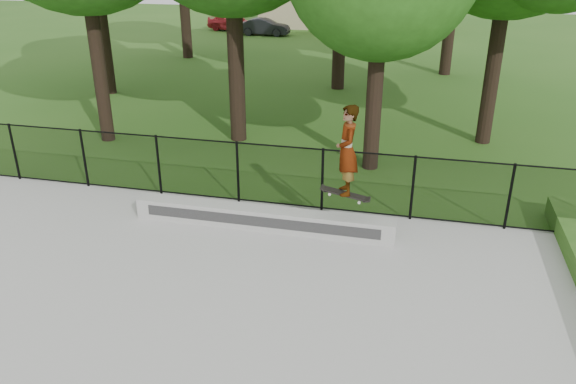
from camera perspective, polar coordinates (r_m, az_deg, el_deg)
name	(u,v)px	position (r m, az deg, el deg)	size (l,w,h in m)	color
ground	(113,371)	(8.92, -17.32, -16.96)	(100.00, 100.00, 0.00)	#2A5818
concrete_slab	(113,369)	(8.90, -17.35, -16.81)	(14.00, 12.00, 0.06)	#A6A5A0
grind_ledge	(262,219)	(12.04, -2.64, -2.71)	(5.66, 0.40, 0.46)	#B4B5AF
car_a	(232,22)	(41.55, -5.67, 16.83)	(1.48, 3.66, 1.26)	maroon
car_b	(265,27)	(39.31, -2.39, 16.41)	(1.17, 3.04, 1.11)	black
car_c	(367,23)	(40.98, 7.98, 16.63)	(1.77, 4.00, 1.26)	#A2A4B8
skater_airborne	(347,152)	(11.02, 6.02, 4.08)	(0.83, 0.76, 1.97)	black
chainlink_fence	(238,172)	(13.12, -5.12, 2.04)	(16.06, 0.06, 1.50)	black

